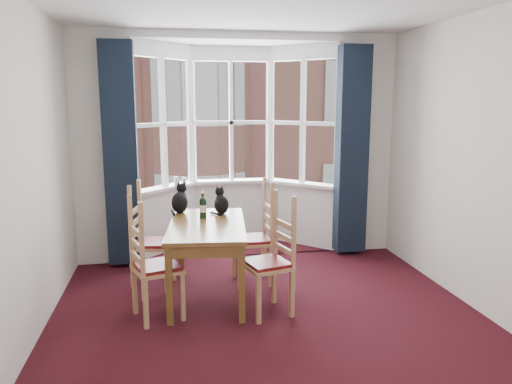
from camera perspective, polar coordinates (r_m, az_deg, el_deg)
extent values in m
plane|color=black|center=(4.48, 2.30, -15.81)|extent=(4.50, 4.50, 0.00)
plane|color=silver|center=(4.13, -25.82, 1.29)|extent=(0.00, 4.50, 4.50)
plane|color=silver|center=(4.89, 26.00, 2.56)|extent=(0.00, 4.50, 4.50)
plane|color=silver|center=(1.97, 16.67, -7.22)|extent=(4.00, 0.00, 4.00)
cube|color=silver|center=(6.25, -17.18, 4.65)|extent=(0.70, 0.12, 2.80)
cube|color=silver|center=(6.69, 12.21, 5.24)|extent=(0.70, 0.12, 2.80)
cube|color=black|center=(6.05, -15.20, 4.10)|extent=(0.38, 0.22, 2.60)
cube|color=black|center=(6.45, 10.89, 4.65)|extent=(0.38, 0.22, 2.60)
cube|color=brown|center=(5.03, -5.62, -3.79)|extent=(0.89, 1.46, 0.04)
cube|color=brown|center=(4.55, -9.88, -10.52)|extent=(0.07, 0.07, 0.73)
cube|color=brown|center=(5.77, -8.59, -5.94)|extent=(0.07, 0.07, 0.73)
cube|color=brown|center=(4.53, -1.62, -10.47)|extent=(0.07, 0.07, 0.73)
cube|color=brown|center=(5.75, -2.15, -5.88)|extent=(0.07, 0.07, 0.73)
cube|color=tan|center=(4.68, -11.22, -8.47)|extent=(0.51, 0.52, 0.06)
cube|color=#5E1010|center=(4.68, -11.22, -8.29)|extent=(0.46, 0.47, 0.03)
cube|color=tan|center=(5.44, -11.64, -5.80)|extent=(0.48, 0.49, 0.06)
cube|color=#5E1010|center=(5.43, -11.65, -5.65)|extent=(0.43, 0.45, 0.03)
cube|color=tan|center=(4.69, 1.25, -8.25)|extent=(0.50, 0.51, 0.06)
cube|color=#5E1010|center=(4.68, 1.25, -8.07)|extent=(0.45, 0.46, 0.03)
cube|color=tan|center=(5.45, -0.48, -5.53)|extent=(0.41, 0.43, 0.06)
cube|color=#5E1010|center=(5.45, -0.48, -5.37)|extent=(0.37, 0.39, 0.03)
ellipsoid|color=black|center=(5.51, -8.72, -1.22)|extent=(0.24, 0.28, 0.23)
sphere|color=black|center=(5.56, -8.51, 0.44)|extent=(0.14, 0.14, 0.11)
cone|color=black|center=(5.56, -8.82, 1.00)|extent=(0.05, 0.05, 0.05)
cone|color=black|center=(5.54, -8.22, 0.98)|extent=(0.05, 0.05, 0.05)
ellipsoid|color=black|center=(5.41, -3.97, -1.47)|extent=(0.19, 0.23, 0.21)
sphere|color=black|center=(5.46, -4.19, 0.02)|extent=(0.11, 0.11, 0.10)
cone|color=black|center=(5.44, -4.47, 0.50)|extent=(0.04, 0.04, 0.04)
cone|color=black|center=(5.45, -3.92, 0.53)|extent=(0.04, 0.04, 0.04)
cylinder|color=black|center=(5.22, -6.08, -1.93)|extent=(0.07, 0.07, 0.20)
sphere|color=black|center=(5.20, -6.10, -0.91)|extent=(0.06, 0.06, 0.06)
cylinder|color=black|center=(5.19, -6.11, -0.50)|extent=(0.03, 0.03, 0.09)
cylinder|color=gold|center=(5.18, -6.12, -0.09)|extent=(0.03, 0.03, 0.02)
cylinder|color=silver|center=(5.21, -6.08, -1.88)|extent=(0.07, 0.07, 0.08)
cylinder|color=white|center=(6.61, -9.11, 1.19)|extent=(0.06, 0.06, 0.13)
cylinder|color=white|center=(6.64, -8.23, 1.19)|extent=(0.06, 0.06, 0.11)
plane|color=#333335|center=(37.05, -8.38, -2.07)|extent=(80.00, 80.00, 0.00)
cube|color=#A66556|center=(18.22, -7.27, 7.31)|extent=(18.00, 6.00, 14.00)
cylinder|color=#A66556|center=(15.23, -6.72, 6.71)|extent=(3.20, 3.20, 14.00)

